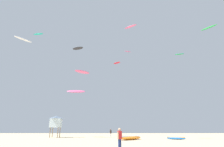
{
  "coord_description": "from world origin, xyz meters",
  "views": [
    {
      "loc": [
        -0.29,
        -12.06,
        1.63
      ],
      "look_at": [
        0.0,
        17.16,
        10.85
      ],
      "focal_mm": 28.2,
      "sensor_mm": 36.0,
      "label": 1
    }
  ],
  "objects_px": {
    "kite_grounded_near": "(131,138)",
    "kite_grounded_mid": "(176,138)",
    "kite_aloft_6": "(117,63)",
    "kite_aloft_9": "(78,48)",
    "person_foreground": "(120,137)",
    "kite_aloft_8": "(179,54)",
    "person_midground": "(111,133)",
    "kite_aloft_0": "(38,34)",
    "kite_aloft_1": "(131,27)",
    "kite_aloft_3": "(128,51)",
    "lifeguard_tower": "(56,121)",
    "kite_aloft_7": "(76,91)",
    "kite_aloft_4": "(209,28)",
    "kite_aloft_2": "(23,39)",
    "kite_aloft_5": "(82,72)"
  },
  "relations": [
    {
      "from": "kite_aloft_1",
      "to": "kite_aloft_6",
      "type": "xyz_separation_m",
      "value": [
        -2.06,
        17.97,
        -0.85
      ]
    },
    {
      "from": "person_midground",
      "to": "kite_aloft_8",
      "type": "xyz_separation_m",
      "value": [
        20.1,
        9.78,
        21.53
      ]
    },
    {
      "from": "lifeguard_tower",
      "to": "kite_aloft_4",
      "type": "relative_size",
      "value": 1.47
    },
    {
      "from": "kite_aloft_0",
      "to": "kite_aloft_3",
      "type": "height_order",
      "value": "kite_aloft_3"
    },
    {
      "from": "kite_aloft_0",
      "to": "kite_aloft_8",
      "type": "xyz_separation_m",
      "value": [
        37.38,
        9.82,
        -0.72
      ]
    },
    {
      "from": "kite_aloft_3",
      "to": "kite_aloft_7",
      "type": "bearing_deg",
      "value": -131.46
    },
    {
      "from": "person_foreground",
      "to": "kite_aloft_1",
      "type": "height_order",
      "value": "kite_aloft_1"
    },
    {
      "from": "person_midground",
      "to": "lifeguard_tower",
      "type": "bearing_deg",
      "value": -153.9
    },
    {
      "from": "person_midground",
      "to": "kite_aloft_6",
      "type": "relative_size",
      "value": 0.68
    },
    {
      "from": "kite_aloft_3",
      "to": "lifeguard_tower",
      "type": "bearing_deg",
      "value": -139.39
    },
    {
      "from": "kite_aloft_5",
      "to": "kite_aloft_6",
      "type": "relative_size",
      "value": 1.71
    },
    {
      "from": "kite_aloft_2",
      "to": "kite_aloft_5",
      "type": "relative_size",
      "value": 0.91
    },
    {
      "from": "kite_grounded_near",
      "to": "kite_aloft_3",
      "type": "bearing_deg",
      "value": 84.03
    },
    {
      "from": "kite_grounded_mid",
      "to": "kite_aloft_3",
      "type": "height_order",
      "value": "kite_aloft_3"
    },
    {
      "from": "kite_aloft_9",
      "to": "kite_grounded_near",
      "type": "bearing_deg",
      "value": -54.31
    },
    {
      "from": "kite_aloft_7",
      "to": "kite_aloft_3",
      "type": "bearing_deg",
      "value": 48.54
    },
    {
      "from": "kite_grounded_mid",
      "to": "kite_aloft_1",
      "type": "height_order",
      "value": "kite_aloft_1"
    },
    {
      "from": "person_midground",
      "to": "kite_grounded_mid",
      "type": "height_order",
      "value": "person_midground"
    },
    {
      "from": "lifeguard_tower",
      "to": "kite_aloft_9",
      "type": "distance_m",
      "value": 23.2
    },
    {
      "from": "person_foreground",
      "to": "kite_aloft_0",
      "type": "distance_m",
      "value": 36.05
    },
    {
      "from": "kite_aloft_1",
      "to": "kite_aloft_2",
      "type": "distance_m",
      "value": 23.03
    },
    {
      "from": "kite_aloft_7",
      "to": "kite_aloft_9",
      "type": "relative_size",
      "value": 1.12
    },
    {
      "from": "kite_grounded_near",
      "to": "kite_grounded_mid",
      "type": "distance_m",
      "value": 7.48
    },
    {
      "from": "kite_aloft_1",
      "to": "kite_aloft_9",
      "type": "relative_size",
      "value": 0.74
    },
    {
      "from": "kite_aloft_6",
      "to": "kite_aloft_9",
      "type": "height_order",
      "value": "kite_aloft_9"
    },
    {
      "from": "kite_aloft_0",
      "to": "kite_aloft_9",
      "type": "xyz_separation_m",
      "value": [
        7.69,
        9.35,
        0.8
      ]
    },
    {
      "from": "person_foreground",
      "to": "kite_aloft_8",
      "type": "relative_size",
      "value": 0.65
    },
    {
      "from": "person_foreground",
      "to": "lifeguard_tower",
      "type": "distance_m",
      "value": 24.5
    },
    {
      "from": "person_midground",
      "to": "kite_grounded_near",
      "type": "relative_size",
      "value": 0.35
    },
    {
      "from": "kite_aloft_9",
      "to": "kite_aloft_5",
      "type": "bearing_deg",
      "value": -61.24
    },
    {
      "from": "kite_aloft_3",
      "to": "person_midground",
      "type": "bearing_deg",
      "value": -111.83
    },
    {
      "from": "kite_aloft_1",
      "to": "kite_aloft_6",
      "type": "height_order",
      "value": "kite_aloft_1"
    },
    {
      "from": "kite_grounded_near",
      "to": "kite_aloft_7",
      "type": "relative_size",
      "value": 1.14
    },
    {
      "from": "person_foreground",
      "to": "kite_aloft_8",
      "type": "bearing_deg",
      "value": -83.08
    },
    {
      "from": "kite_aloft_0",
      "to": "kite_aloft_2",
      "type": "height_order",
      "value": "kite_aloft_0"
    },
    {
      "from": "kite_aloft_0",
      "to": "kite_aloft_8",
      "type": "relative_size",
      "value": 0.99
    },
    {
      "from": "kite_grounded_near",
      "to": "kite_aloft_2",
      "type": "bearing_deg",
      "value": 167.14
    },
    {
      "from": "kite_aloft_1",
      "to": "kite_aloft_4",
      "type": "distance_m",
      "value": 14.99
    },
    {
      "from": "person_foreground",
      "to": "kite_aloft_2",
      "type": "bearing_deg",
      "value": -5.57
    },
    {
      "from": "person_foreground",
      "to": "kite_aloft_4",
      "type": "xyz_separation_m",
      "value": [
        18.15,
        14.18,
        19.21
      ]
    },
    {
      "from": "person_midground",
      "to": "kite_aloft_4",
      "type": "distance_m",
      "value": 28.08
    },
    {
      "from": "person_midground",
      "to": "kite_aloft_0",
      "type": "distance_m",
      "value": 28.17
    },
    {
      "from": "kite_aloft_5",
      "to": "kite_aloft_6",
      "type": "bearing_deg",
      "value": 34.39
    },
    {
      "from": "kite_aloft_8",
      "to": "kite_grounded_near",
      "type": "bearing_deg",
      "value": -133.21
    },
    {
      "from": "lifeguard_tower",
      "to": "kite_aloft_1",
      "type": "xyz_separation_m",
      "value": [
        14.87,
        -6.16,
        18.0
      ]
    },
    {
      "from": "kite_aloft_0",
      "to": "kite_aloft_4",
      "type": "distance_m",
      "value": 37.05
    },
    {
      "from": "kite_grounded_mid",
      "to": "kite_aloft_1",
      "type": "xyz_separation_m",
      "value": [
        -6.6,
        0.47,
        20.88
      ]
    },
    {
      "from": "kite_aloft_7",
      "to": "kite_aloft_8",
      "type": "height_order",
      "value": "kite_aloft_8"
    },
    {
      "from": "lifeguard_tower",
      "to": "kite_aloft_4",
      "type": "xyz_separation_m",
      "value": [
        29.79,
        -7.28,
        17.15
      ]
    },
    {
      "from": "kite_grounded_near",
      "to": "kite_aloft_6",
      "type": "xyz_separation_m",
      "value": [
        -1.26,
        19.52,
        19.92
      ]
    }
  ]
}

